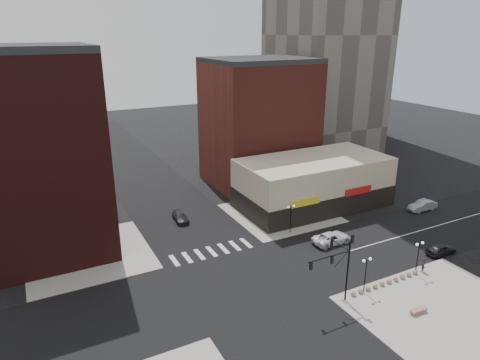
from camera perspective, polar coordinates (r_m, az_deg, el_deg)
ground at (r=50.32m, az=0.17°, el=-13.50°), size 240.00×240.00×0.00m
road_ew at (r=50.31m, az=0.17°, el=-13.49°), size 200.00×14.00×0.02m
road_ns at (r=50.31m, az=0.17°, el=-13.49°), size 14.00×200.00×0.02m
sidewalk_nw at (r=58.89m, az=-19.50°, el=-9.41°), size 15.00×15.00×0.12m
sidewalk_ne at (r=67.85m, az=5.39°, el=-4.41°), size 15.00×15.00×0.12m
sidewalk_se at (r=50.56m, az=25.23°, el=-15.33°), size 18.00×14.00×0.12m
building_nw at (r=57.90m, az=-25.86°, el=2.57°), size 16.00×15.00×25.00m
building_ne_midrise at (r=78.99m, az=2.53°, el=7.42°), size 18.00×15.00×22.00m
building_ne_row at (r=70.53m, az=9.71°, el=-0.83°), size 24.20×12.20×8.00m
traffic_signal at (r=45.77m, az=13.06°, el=-10.40°), size 5.59×3.09×7.77m
street_lamp_se_a at (r=48.77m, az=16.49°, el=-11.01°), size 1.22×0.32×4.16m
street_lamp_se_b at (r=54.14m, az=22.74°, el=-8.60°), size 1.22×0.32×4.16m
street_lamp_ne at (r=60.33m, az=6.80°, el=-4.24°), size 1.22×0.32×4.16m
bollard_row at (r=52.27m, az=18.83°, el=-12.76°), size 10.03×0.58×0.58m
white_suv at (r=59.56m, az=12.13°, el=-7.57°), size 5.54×2.63×1.53m
dark_sedan_east at (r=61.31m, az=25.23°, el=-8.35°), size 4.27×1.85×1.43m
silver_sedan at (r=74.39m, az=23.15°, el=-3.15°), size 5.01×1.95×1.63m
dark_sedan_north at (r=65.37m, az=-7.95°, el=-4.91°), size 2.13×4.57×1.29m
pedestrian at (r=56.00m, az=23.21°, el=-10.37°), size 0.77×0.66×1.78m
stone_bench at (r=48.86m, az=22.70°, el=-15.80°), size 2.00×0.67×0.46m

